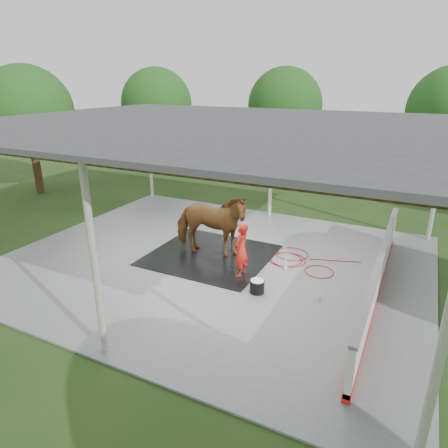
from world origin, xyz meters
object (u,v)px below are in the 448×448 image
at_px(dasher_board, 379,276).
at_px(wash_bucket, 257,286).
at_px(handler, 241,250).
at_px(horse, 210,224).

xyz_separation_m(dasher_board, wash_bucket, (-2.73, -1.21, -0.37)).
relative_size(dasher_board, handler, 5.27).
relative_size(dasher_board, wash_bucket, 21.43).
bearing_deg(dasher_board, wash_bucket, -156.04).
distance_m(dasher_board, wash_bucket, 3.01).
bearing_deg(wash_bucket, dasher_board, 23.96).
bearing_deg(dasher_board, horse, 177.15).
distance_m(dasher_board, handler, 3.53).
height_order(handler, wash_bucket, handler).
bearing_deg(handler, wash_bucket, 51.62).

